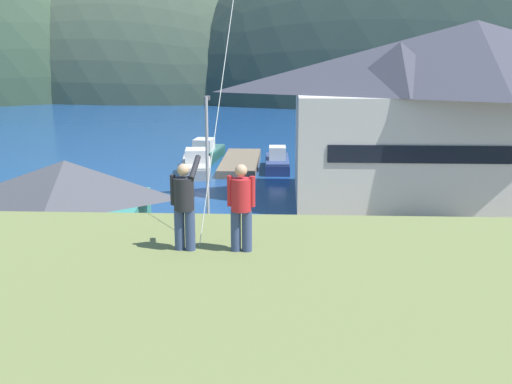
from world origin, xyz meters
TOP-DOWN VIEW (x-y plane):
  - ground_plane at (0.00, 0.00)m, footprint 600.00×600.00m
  - parking_lot_pad at (0.00, 5.00)m, footprint 40.00×20.00m
  - bay_water at (0.00, 60.00)m, footprint 360.00×84.00m
  - far_hill_east_peak at (-26.95, 119.27)m, footprint 81.85×46.98m
  - far_hill_center_saddle at (30.65, 108.66)m, footprint 105.97×45.02m
  - harbor_lodge at (12.90, 22.68)m, footprint 25.14×11.80m
  - storage_shed_near_lot at (-9.69, 6.57)m, footprint 7.86×6.28m
  - wharf_dock at (-3.78, 35.08)m, footprint 3.20×11.94m
  - moored_boat_wharfside at (-7.35, 37.97)m, footprint 3.14×7.76m
  - moored_boat_outer_mooring at (-0.42, 33.45)m, footprint 2.20×6.45m
  - moored_boat_inner_slip at (-7.34, 31.82)m, footprint 3.31×7.89m
  - parked_car_corner_spot at (-2.45, 0.14)m, footprint 4.31×2.27m
  - parked_car_front_row_end at (-0.92, 6.55)m, footprint 4.24×2.13m
  - parking_light_pole at (-3.70, 10.55)m, footprint 0.24×0.78m
  - person_kite_flyer at (-1.70, -9.08)m, footprint 0.57×0.63m
  - person_companion at (-0.58, -9.11)m, footprint 0.55×0.40m

SIDE VIEW (x-z plane):
  - ground_plane at x=0.00m, z-range 0.00..0.00m
  - far_hill_east_peak at x=-26.95m, z-range -29.81..29.81m
  - far_hill_center_saddle at x=30.65m, z-range -37.21..37.21m
  - bay_water at x=0.00m, z-range 0.00..0.03m
  - parking_lot_pad at x=0.00m, z-range 0.00..0.10m
  - wharf_dock at x=-3.78m, z-range 0.00..0.70m
  - moored_boat_inner_slip at x=-7.34m, z-range -0.36..1.80m
  - moored_boat_wharfside at x=-7.35m, z-range -0.36..1.80m
  - moored_boat_outer_mooring at x=-0.42m, z-range -0.36..1.80m
  - parked_car_corner_spot at x=-2.45m, z-range 0.15..1.97m
  - parked_car_front_row_end at x=-0.92m, z-range 0.15..1.97m
  - storage_shed_near_lot at x=-9.69m, z-range 0.11..5.62m
  - parking_light_pole at x=-3.70m, z-range 0.65..8.65m
  - harbor_lodge at x=12.90m, z-range 0.41..12.68m
  - person_companion at x=-0.58m, z-range 6.59..8.33m
  - person_kite_flyer at x=-1.70m, z-range 6.55..8.41m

